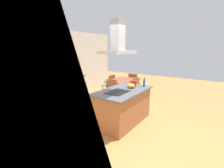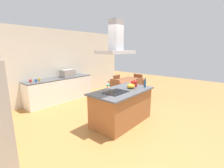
{
  "view_description": "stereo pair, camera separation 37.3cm",
  "coord_description": "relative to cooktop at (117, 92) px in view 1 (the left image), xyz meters",
  "views": [
    {
      "loc": [
        -3.47,
        -2.09,
        1.96
      ],
      "look_at": [
        0.06,
        0.4,
        1.0
      ],
      "focal_mm": 25.25,
      "sensor_mm": 36.0,
      "label": 1
    },
    {
      "loc": [
        -3.24,
        -2.39,
        1.96
      ],
      "look_at": [
        0.06,
        0.4,
        1.0
      ],
      "focal_mm": 25.25,
      "sensor_mm": 36.0,
      "label": 2
    }
  ],
  "objects": [
    {
      "name": "countertop_microwave",
      "position": [
        0.57,
        2.88,
        0.13
      ],
      "size": [
        0.5,
        0.38,
        0.28
      ],
      "primitive_type": "cube",
      "color": "#9E9993",
      "rests_on": "back_counter"
    },
    {
      "name": "range_hood",
      "position": [
        -0.0,
        0.0,
        1.2
      ],
      "size": [
        0.9,
        0.55,
        0.78
      ],
      "color": "#ADADB2"
    },
    {
      "name": "tea_kettle",
      "position": [
        0.83,
        -0.01,
        0.08
      ],
      "size": [
        0.24,
        0.18,
        0.19
      ],
      "color": "#B21E19",
      "rests_on": "kitchen_island"
    },
    {
      "name": "mixing_bowl",
      "position": [
        0.6,
        -0.06,
        0.06
      ],
      "size": [
        0.22,
        0.22,
        0.12
      ],
      "primitive_type": "ellipsoid",
      "color": "gold",
      "rests_on": "kitchen_island"
    },
    {
      "name": "coffee_mug_red",
      "position": [
        -0.84,
        2.91,
        0.04
      ],
      "size": [
        0.08,
        0.08,
        0.09
      ],
      "primitive_type": "cylinder",
      "color": "red",
      "rests_on": "back_counter"
    },
    {
      "name": "chair_facing_island",
      "position": [
        2.16,
        0.47,
        -0.4
      ],
      "size": [
        0.42,
        0.42,
        0.89
      ],
      "color": "teal",
      "rests_on": "ground"
    },
    {
      "name": "olive_oil_bottle",
      "position": [
        0.96,
        -0.29,
        0.11
      ],
      "size": [
        0.06,
        0.06,
        0.27
      ],
      "color": "navy",
      "rests_on": "kitchen_island"
    },
    {
      "name": "cooktop",
      "position": [
        0.0,
        0.0,
        0.0
      ],
      "size": [
        0.6,
        0.44,
        0.01
      ],
      "primitive_type": "cube",
      "color": "black",
      "rests_on": "kitchen_island"
    },
    {
      "name": "chair_facing_back_wall",
      "position": [
        2.16,
        1.8,
        -0.4
      ],
      "size": [
        0.42,
        0.42,
        0.89
      ],
      "color": "teal",
      "rests_on": "ground"
    },
    {
      "name": "dining_table",
      "position": [
        2.16,
        1.14,
        -0.24
      ],
      "size": [
        1.4,
        0.9,
        0.75
      ],
      "color": "brown",
      "rests_on": "ground"
    },
    {
      "name": "coffee_mug_blue",
      "position": [
        -0.7,
        2.82,
        0.04
      ],
      "size": [
        0.08,
        0.08,
        0.09
      ],
      "primitive_type": "cylinder",
      "color": "#2D56B2",
      "rests_on": "back_counter"
    },
    {
      "name": "back_counter",
      "position": [
        0.2,
        2.88,
        -0.46
      ],
      "size": [
        2.56,
        0.62,
        0.9
      ],
      "color": "white",
      "rests_on": "ground"
    },
    {
      "name": "chair_at_left_end",
      "position": [
        1.25,
        1.14,
        -0.4
      ],
      "size": [
        0.42,
        0.42,
        0.89
      ],
      "color": "teal",
      "rests_on": "ground"
    },
    {
      "name": "wall_back",
      "position": [
        0.26,
        3.25,
        0.44
      ],
      "size": [
        7.2,
        0.1,
        2.7
      ],
      "primitive_type": "cube",
      "color": "beige",
      "rests_on": "ground"
    },
    {
      "name": "coffee_mug_yellow",
      "position": [
        -0.54,
        2.92,
        0.04
      ],
      "size": [
        0.08,
        0.08,
        0.09
      ],
      "primitive_type": "cylinder",
      "color": "gold",
      "rests_on": "back_counter"
    },
    {
      "name": "kitchen_island",
      "position": [
        0.26,
        0.0,
        -0.45
      ],
      "size": [
        1.77,
        0.97,
        0.9
      ],
      "color": "#995B33",
      "rests_on": "ground"
    },
    {
      "name": "ground",
      "position": [
        0.26,
        1.5,
        -0.91
      ],
      "size": [
        16.0,
        16.0,
        0.0
      ],
      "primitive_type": "plane",
      "color": "#AD753D"
    },
    {
      "name": "chair_at_right_end",
      "position": [
        3.08,
        1.14,
        -0.4
      ],
      "size": [
        0.42,
        0.42,
        0.89
      ],
      "color": "teal",
      "rests_on": "ground"
    }
  ]
}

